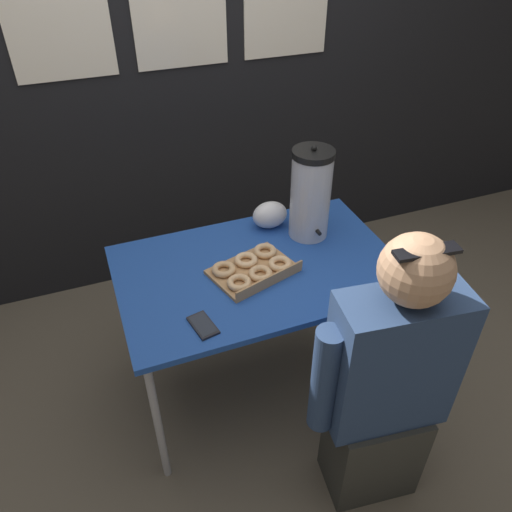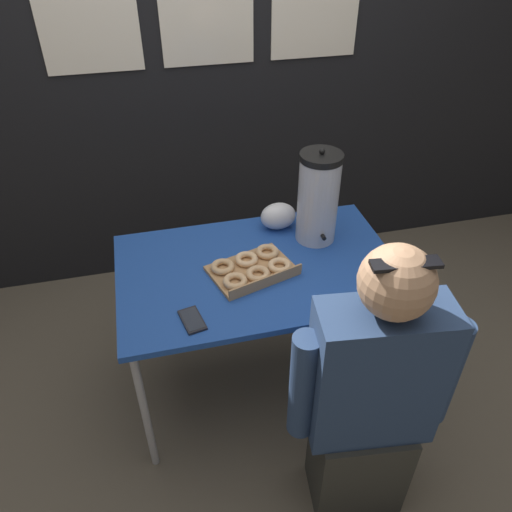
{
  "view_description": "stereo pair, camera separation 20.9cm",
  "coord_description": "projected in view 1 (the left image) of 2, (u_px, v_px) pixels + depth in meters",
  "views": [
    {
      "loc": [
        -0.6,
        -1.55,
        2.07
      ],
      "look_at": [
        -0.01,
        0.0,
        0.81
      ],
      "focal_mm": 35.0,
      "sensor_mm": 36.0,
      "label": 1
    },
    {
      "loc": [
        -0.41,
        -1.62,
        2.07
      ],
      "look_at": [
        -0.01,
        0.0,
        0.81
      ],
      "focal_mm": 35.0,
      "sensor_mm": 36.0,
      "label": 2
    }
  ],
  "objects": [
    {
      "name": "ground_plane",
      "position": [
        258.0,
        379.0,
        2.58
      ],
      "size": [
        12.0,
        12.0,
        0.0
      ],
      "primitive_type": "plane",
      "color": "brown"
    },
    {
      "name": "donut_box",
      "position": [
        253.0,
        269.0,
        2.09
      ],
      "size": [
        0.39,
        0.32,
        0.05
      ],
      "rotation": [
        0.0,
        0.0,
        0.29
      ],
      "color": "tan",
      "rests_on": "folding_table"
    },
    {
      "name": "cell_phone",
      "position": [
        203.0,
        325.0,
        1.84
      ],
      "size": [
        0.1,
        0.15,
        0.01
      ],
      "rotation": [
        0.0,
        0.0,
        0.2
      ],
      "color": "black",
      "rests_on": "folding_table"
    },
    {
      "name": "folding_table",
      "position": [
        258.0,
        276.0,
        2.16
      ],
      "size": [
        1.19,
        0.76,
        0.75
      ],
      "color": "#1E479E",
      "rests_on": "ground"
    },
    {
      "name": "coffee_urn",
      "position": [
        311.0,
        194.0,
        2.2
      ],
      "size": [
        0.18,
        0.21,
        0.44
      ],
      "color": "silver",
      "rests_on": "folding_table"
    },
    {
      "name": "back_wall",
      "position": [
        182.0,
        65.0,
        2.65
      ],
      "size": [
        6.0,
        0.11,
        2.54
      ],
      "color": "black",
      "rests_on": "ground"
    },
    {
      "name": "plastic_bag",
      "position": [
        270.0,
        215.0,
        2.34
      ],
      "size": [
        0.17,
        0.12,
        0.13
      ],
      "color": "white",
      "rests_on": "folding_table"
    },
    {
      "name": "person_seated",
      "position": [
        387.0,
        387.0,
        1.8
      ],
      "size": [
        0.59,
        0.28,
        1.26
      ],
      "rotation": [
        0.0,
        0.0,
        3.02
      ],
      "color": "#33332D",
      "rests_on": "ground"
    }
  ]
}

